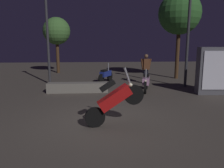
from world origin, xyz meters
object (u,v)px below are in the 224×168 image
(streetlamp_near, at_px, (47,27))
(streetlamp_far, at_px, (188,28))
(motorcycle_blue_parked_left, at_px, (106,75))
(kiosk_billboard, at_px, (216,71))
(person_rider_beside, at_px, (146,66))
(motorcycle_red_foreground, at_px, (114,100))
(motorcycle_pink_parked_right, at_px, (146,82))

(streetlamp_near, distance_m, streetlamp_far, 7.37)
(motorcycle_blue_parked_left, relative_size, kiosk_billboard, 0.71)
(motorcycle_blue_parked_left, height_order, kiosk_billboard, kiosk_billboard)
(motorcycle_blue_parked_left, height_order, person_rider_beside, person_rider_beside)
(motorcycle_red_foreground, height_order, motorcycle_pink_parked_right, motorcycle_red_foreground)
(person_rider_beside, height_order, streetlamp_near, streetlamp_near)
(motorcycle_red_foreground, xyz_separation_m, motorcycle_blue_parked_left, (0.05, 6.85, -0.31))
(motorcycle_blue_parked_left, xyz_separation_m, person_rider_beside, (2.24, -0.57, 0.55))
(streetlamp_near, height_order, streetlamp_far, streetlamp_near)
(kiosk_billboard, bearing_deg, streetlamp_far, -65.09)
(person_rider_beside, bearing_deg, motorcycle_pink_parked_right, -24.46)
(motorcycle_red_foreground, xyz_separation_m, kiosk_billboard, (4.81, 3.53, 0.31))
(person_rider_beside, bearing_deg, motorcycle_blue_parked_left, -116.67)
(motorcycle_pink_parked_right, distance_m, person_rider_beside, 2.07)
(motorcycle_pink_parked_right, bearing_deg, streetlamp_near, -98.45)
(motorcycle_red_foreground, relative_size, person_rider_beside, 1.00)
(motorcycle_blue_parked_left, distance_m, streetlamp_near, 4.15)
(motorcycle_red_foreground, relative_size, streetlamp_far, 0.35)
(person_rider_beside, relative_size, streetlamp_near, 0.34)
(motorcycle_pink_parked_right, bearing_deg, motorcycle_blue_parked_left, -128.22)
(streetlamp_near, height_order, kiosk_billboard, streetlamp_near)
(motorcycle_blue_parked_left, bearing_deg, motorcycle_red_foreground, -151.03)
(motorcycle_red_foreground, distance_m, streetlamp_far, 7.06)
(streetlamp_near, bearing_deg, motorcycle_pink_parked_right, -24.30)
(motorcycle_pink_parked_right, bearing_deg, motorcycle_red_foreground, -7.43)
(motorcycle_pink_parked_right, xyz_separation_m, streetlamp_near, (-4.97, 2.24, 2.70))
(motorcycle_pink_parked_right, distance_m, kiosk_billboard, 3.11)
(person_rider_beside, relative_size, kiosk_billboard, 0.79)
(motorcycle_pink_parked_right, xyz_separation_m, kiosk_billboard, (2.94, -0.81, 0.61))
(kiosk_billboard, bearing_deg, motorcycle_blue_parked_left, -31.13)
(streetlamp_near, bearing_deg, streetlamp_far, -10.55)
(motorcycle_blue_parked_left, xyz_separation_m, kiosk_billboard, (4.76, -3.32, 0.61))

